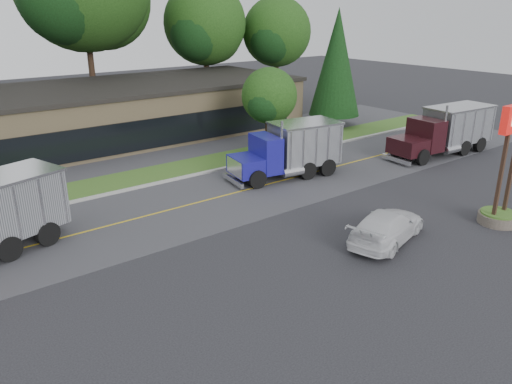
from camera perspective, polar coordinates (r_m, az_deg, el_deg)
ground at (r=21.07m, az=6.07°, el=-8.42°), size 140.00×140.00×0.00m
road at (r=27.61m, az=-6.85°, el=-1.28°), size 60.00×8.00×0.02m
center_line at (r=27.61m, az=-6.85°, el=-1.28°), size 60.00×0.12×0.01m
curb at (r=31.09m, az=-10.86°, el=0.99°), size 60.00×0.30×0.12m
grass_verge at (r=32.63m, az=-12.31°, el=1.81°), size 60.00×3.40×0.03m
far_parking at (r=37.04m, az=-15.71°, el=3.72°), size 60.00×7.00×0.02m
strip_mall at (r=42.73m, az=-16.62°, el=8.54°), size 32.00×12.00×4.00m
bilo_sign at (r=27.02m, az=26.48°, el=0.74°), size 2.20×1.90×5.95m
tree_far_d at (r=54.73m, az=-5.78°, el=18.21°), size 9.02×8.49×12.86m
tree_far_e at (r=57.84m, az=2.41°, el=17.47°), size 7.99×7.52×11.40m
evergreen_right at (r=45.61m, az=9.18°, el=14.40°), size 4.49×4.49×10.21m
tree_verge at (r=36.97m, az=1.55°, el=10.66°), size 4.31×4.06×6.15m
dump_truck_blue at (r=31.52m, az=4.04°, el=5.00°), size 7.41×3.73×3.36m
dump_truck_maroon at (r=39.06m, az=20.98°, el=6.71°), size 9.07×3.37×3.36m
rally_car at (r=23.55m, az=14.72°, el=-3.81°), size 5.42×3.33×1.47m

